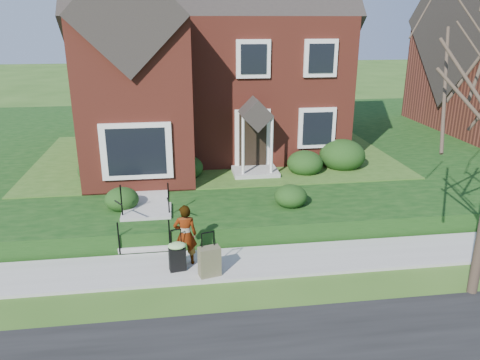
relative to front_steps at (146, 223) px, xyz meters
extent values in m
plane|color=#2D5119|center=(2.50, -1.84, -0.47)|extent=(120.00, 120.00, 0.00)
cube|color=#9E9B93|center=(2.50, -1.84, -0.43)|extent=(60.00, 1.60, 0.08)
cube|color=black|center=(6.50, 9.06, -0.17)|extent=(44.00, 20.00, 0.60)
cube|color=#9E9B93|center=(0.00, 3.16, 0.16)|extent=(1.20, 6.00, 0.06)
cube|color=maroon|center=(2.50, 8.16, 2.83)|extent=(10.00, 8.00, 5.40)
cube|color=maroon|center=(-0.30, 3.36, 2.83)|extent=(3.60, 2.40, 5.40)
cube|color=silver|center=(-0.30, 2.21, 1.53)|extent=(2.20, 0.30, 1.80)
cube|color=black|center=(3.70, 4.10, 1.18)|extent=(1.00, 0.12, 2.10)
cube|color=black|center=(6.10, 4.11, 1.63)|extent=(1.40, 0.10, 1.50)
cube|color=#9E9B93|center=(0.00, -0.84, -0.32)|extent=(1.40, 0.30, 0.15)
cube|color=#9E9B93|center=(0.00, -0.54, -0.17)|extent=(1.40, 0.30, 0.15)
cube|color=#9E9B93|center=(0.00, -0.24, -0.02)|extent=(1.40, 0.30, 0.15)
cube|color=#9E9B93|center=(0.00, 0.06, 0.13)|extent=(1.40, 0.30, 0.15)
cube|color=#9E9B93|center=(0.00, 0.61, 0.13)|extent=(1.40, 0.80, 0.15)
cylinder|color=black|center=(-0.65, -0.99, 0.06)|extent=(0.04, 0.04, 0.90)
cylinder|color=black|center=(-0.65, 0.21, 0.66)|extent=(0.04, 0.04, 0.90)
cylinder|color=black|center=(0.65, -0.99, 0.06)|extent=(0.04, 0.04, 0.90)
cylinder|color=black|center=(0.65, 0.21, 0.66)|extent=(0.04, 0.04, 0.90)
ellipsoid|color=black|center=(-1.66, 3.51, 0.67)|extent=(1.55, 1.55, 1.08)
ellipsoid|color=black|center=(1.23, 3.60, 0.56)|extent=(1.23, 1.23, 0.86)
ellipsoid|color=black|center=(5.52, 3.47, 0.58)|extent=(1.30, 1.30, 0.91)
ellipsoid|color=black|center=(7.08, 3.92, 0.72)|extent=(1.70, 1.70, 1.19)
ellipsoid|color=black|center=(-0.73, 0.94, 0.47)|extent=(0.99, 0.99, 0.69)
ellipsoid|color=black|center=(4.26, 0.49, 0.47)|extent=(0.99, 0.99, 0.69)
imported|color=#999999|center=(1.06, -1.71, 0.39)|extent=(0.58, 0.39, 1.57)
cube|color=black|center=(0.84, -2.03, -0.09)|extent=(0.43, 0.28, 0.60)
cylinder|color=black|center=(0.84, -2.03, 0.66)|extent=(0.24, 0.07, 0.03)
cylinder|color=black|center=(0.72, -2.03, 0.43)|extent=(0.02, 0.02, 0.45)
cylinder|color=black|center=(0.96, -2.03, 0.43)|extent=(0.02, 0.02, 0.45)
cylinder|color=black|center=(0.70, -2.03, -0.36)|extent=(0.05, 0.07, 0.06)
cylinder|color=black|center=(0.98, -2.03, -0.36)|extent=(0.05, 0.07, 0.06)
ellipsoid|color=#89BC6B|center=(0.84, -2.03, 0.28)|extent=(0.49, 0.43, 0.14)
cube|color=brown|center=(1.59, -2.37, -0.03)|extent=(0.56, 0.40, 0.73)
cylinder|color=black|center=(1.59, -2.37, 0.69)|extent=(0.30, 0.10, 0.03)
cylinder|color=black|center=(1.44, -2.37, 0.51)|extent=(0.02, 0.02, 0.36)
cylinder|color=black|center=(1.75, -2.37, 0.51)|extent=(0.02, 0.02, 0.36)
cylinder|color=black|center=(1.42, -2.37, -0.36)|extent=(0.05, 0.07, 0.06)
cylinder|color=black|center=(1.77, -2.37, -0.36)|extent=(0.05, 0.07, 0.06)
camera|label=1|loc=(0.94, -12.25, 5.42)|focal=35.00mm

